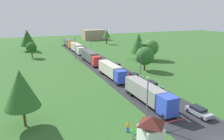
# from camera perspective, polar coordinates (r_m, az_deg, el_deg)

# --- Properties ---
(road) EXTENTS (10.00, 140.00, 0.06)m
(road) POSITION_cam_1_polar(r_m,az_deg,el_deg) (48.76, 5.31, -3.81)
(road) COLOR #2B2B30
(road) RESTS_ON ground
(lane_marking_centre) EXTENTS (0.16, 124.69, 0.01)m
(lane_marking_centre) POSITION_cam_1_polar(r_m,az_deg,el_deg) (48.00, 5.82, -4.10)
(lane_marking_centre) COLOR white
(lane_marking_centre) RESTS_ON road
(truck_lead) EXTENTS (2.67, 13.39, 3.58)m
(truck_lead) POSITION_cam_1_polar(r_m,az_deg,el_deg) (37.93, 9.98, -6.36)
(truck_lead) COLOR blue
(truck_lead) RESTS_ON road
(truck_second) EXTENTS (2.58, 12.60, 3.55)m
(truck_second) POSITION_cam_1_polar(r_m,az_deg,el_deg) (52.09, -0.13, -0.08)
(truck_second) COLOR blue
(truck_second) RESTS_ON road
(truck_third) EXTENTS (2.52, 14.11, 3.71)m
(truck_third) POSITION_cam_1_polar(r_m,az_deg,el_deg) (68.77, -5.96, 3.72)
(truck_third) COLOR red
(truck_third) RESTS_ON road
(truck_fourth) EXTENTS (2.61, 13.51, 3.67)m
(truck_fourth) POSITION_cam_1_polar(r_m,az_deg,el_deg) (87.25, -9.62, 6.04)
(truck_fourth) COLOR white
(truck_fourth) RESTS_ON road
(truck_fifth) EXTENTS (2.51, 14.09, 3.53)m
(truck_fifth) POSITION_cam_1_polar(r_m,az_deg,el_deg) (103.46, -11.93, 7.35)
(truck_fifth) COLOR orange
(truck_fifth) RESTS_ON road
(car_lead) EXTENTS (2.01, 4.40, 1.37)m
(car_lead) POSITION_cam_1_polar(r_m,az_deg,el_deg) (36.69, 22.80, -10.42)
(car_lead) COLOR #8C939E
(car_lead) RESTS_ON road
(car_second) EXTENTS (1.88, 4.54, 1.51)m
(car_second) POSITION_cam_1_polar(r_m,az_deg,el_deg) (46.43, 10.85, -3.96)
(car_second) COLOR #8C939E
(car_second) RESTS_ON road
(car_third) EXTENTS (2.05, 4.24, 1.54)m
(car_third) POSITION_cam_1_polar(r_m,az_deg,el_deg) (52.04, 5.87, -1.62)
(car_third) COLOR red
(car_third) RESTS_ON road
(car_fourth) EXTENTS (1.95, 4.17, 1.58)m
(car_fourth) POSITION_cam_1_polar(r_m,az_deg,el_deg) (61.85, 1.27, 1.23)
(car_fourth) COLOR blue
(car_fourth) RESTS_ON road
(motorcycle_courier) EXTENTS (0.28, 1.94, 0.91)m
(motorcycle_courier) POSITION_cam_1_polar(r_m,az_deg,el_deg) (45.42, 13.49, -4.97)
(motorcycle_courier) COLOR black
(motorcycle_courier) RESTS_ON road
(guard_booth) EXTENTS (2.93, 2.88, 4.11)m
(guard_booth) POSITION_cam_1_polar(r_m,az_deg,el_deg) (26.73, 10.70, -16.28)
(guard_booth) COLOR white
(guard_booth) RESTS_ON ground
(barrier_gate) EXTENTS (4.64, 0.28, 1.05)m
(barrier_gate) POSITION_cam_1_polar(r_m,az_deg,el_deg) (31.28, 14.43, -14.49)
(barrier_gate) COLOR orange
(barrier_gate) RESTS_ON ground
(person_lead) EXTENTS (0.38, 0.22, 1.61)m
(person_lead) POSITION_cam_1_polar(r_m,az_deg,el_deg) (28.33, 11.79, -17.41)
(person_lead) COLOR gray
(person_lead) RESTS_ON ground
(person_second) EXTENTS (0.38, 0.23, 1.78)m
(person_second) POSITION_cam_1_polar(r_m,az_deg,el_deg) (28.31, 5.89, -16.89)
(person_second) COLOR gray
(person_second) RESTS_ON ground
(person_third) EXTENTS (0.38, 0.22, 1.63)m
(person_third) POSITION_cam_1_polar(r_m,az_deg,el_deg) (29.77, 4.37, -15.31)
(person_third) COLOR blue
(person_third) RESTS_ON ground
(lamppost_lead) EXTENTS (0.36, 0.36, 7.51)m
(lamppost_lead) POSITION_cam_1_polar(r_m,az_deg,el_deg) (30.34, 9.70, -7.73)
(lamppost_lead) COLOR slate
(lamppost_lead) RESTS_ON ground
(lamppost_second) EXTENTS (0.36, 0.36, 8.64)m
(lamppost_second) POSITION_cam_1_polar(r_m,az_deg,el_deg) (55.96, 8.01, 3.69)
(lamppost_second) COLOR slate
(lamppost_second) RESTS_ON ground
(lamppost_third) EXTENTS (0.36, 0.36, 8.49)m
(lamppost_third) POSITION_cam_1_polar(r_m,az_deg,el_deg) (73.59, -10.17, 6.34)
(lamppost_third) COLOR slate
(lamppost_third) RESTS_ON ground
(lamppost_fourth) EXTENTS (0.36, 0.36, 8.22)m
(lamppost_fourth) POSITION_cam_1_polar(r_m,az_deg,el_deg) (97.79, -5.85, 8.62)
(lamppost_fourth) COLOR slate
(lamppost_fourth) RESTS_ON ground
(tree_oak) EXTENTS (6.39, 6.39, 9.30)m
(tree_oak) POSITION_cam_1_polar(r_m,az_deg,el_deg) (97.04, -22.31, 8.21)
(tree_oak) COLOR #513823
(tree_oak) RESTS_ON ground
(tree_birch) EXTENTS (3.90, 3.90, 7.74)m
(tree_birch) POSITION_cam_1_polar(r_m,az_deg,el_deg) (110.82, -1.49, 9.97)
(tree_birch) COLOR #513823
(tree_birch) RESTS_ON ground
(tree_maple) EXTENTS (5.25, 5.25, 6.85)m
(tree_maple) POSITION_cam_1_polar(r_m,az_deg,el_deg) (59.89, 9.07, 3.84)
(tree_maple) COLOR #513823
(tree_maple) RESTS_ON ground
(tree_pine) EXTENTS (5.52, 5.52, 7.11)m
(tree_pine) POSITION_cam_1_polar(r_m,az_deg,el_deg) (74.49, 10.66, 6.12)
(tree_pine) COLOR #513823
(tree_pine) RESTS_ON ground
(tree_elm) EXTENTS (6.21, 6.21, 9.31)m
(tree_elm) POSITION_cam_1_polar(r_m,az_deg,el_deg) (73.30, 7.29, 7.34)
(tree_elm) COLOR #513823
(tree_elm) RESTS_ON ground
(tree_ash) EXTENTS (3.87, 3.87, 5.79)m
(tree_ash) POSITION_cam_1_polar(r_m,az_deg,el_deg) (81.83, -21.39, 5.79)
(tree_ash) COLOR #513823
(tree_ash) RESTS_ON ground
(tree_lime) EXTENTS (5.06, 5.06, 8.56)m
(tree_lime) POSITION_cam_1_polar(r_m,az_deg,el_deg) (31.73, -23.83, -4.83)
(tree_lime) COLOR #513823
(tree_lime) RESTS_ON ground
(distant_building) EXTENTS (12.68, 8.98, 6.05)m
(distant_building) POSITION_cam_1_polar(r_m,az_deg,el_deg) (131.87, -5.24, 9.69)
(distant_building) COLOR #9E846B
(distant_building) RESTS_ON ground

